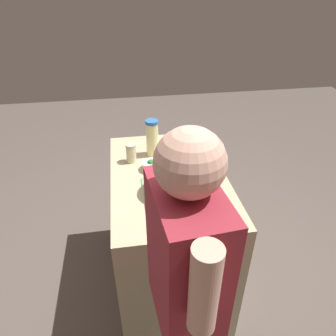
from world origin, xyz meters
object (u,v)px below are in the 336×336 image
at_px(cooking_pot, 174,178).
at_px(lemonade_pitcher, 152,138).
at_px(person_cook, 183,307).
at_px(broccoli_bowl_center, 152,165).
at_px(mason_jar, 131,153).
at_px(broccoli_bowl_front, 177,145).

relative_size(cooking_pot, lemonade_pitcher, 1.23).
height_order(lemonade_pitcher, person_cook, person_cook).
height_order(broccoli_bowl_center, person_cook, person_cook).
xyz_separation_m(lemonade_pitcher, mason_jar, (0.07, -0.15, -0.06)).
relative_size(lemonade_pitcher, broccoli_bowl_center, 2.10).
bearing_deg(broccoli_bowl_center, cooking_pot, 21.14).
bearing_deg(lemonade_pitcher, cooking_pot, 8.94).
bearing_deg(cooking_pot, broccoli_bowl_front, 167.61).
distance_m(lemonade_pitcher, broccoli_bowl_center, 0.21).
relative_size(mason_jar, person_cook, 0.08).
relative_size(lemonade_pitcher, mason_jar, 1.99).
bearing_deg(mason_jar, person_cook, 7.03).
distance_m(cooking_pot, broccoli_bowl_center, 0.28).
relative_size(broccoli_bowl_front, broccoli_bowl_center, 1.07).
bearing_deg(mason_jar, cooking_pot, 30.34).
bearing_deg(person_cook, mason_jar, -172.97).
bearing_deg(broccoli_bowl_center, lemonade_pitcher, 171.50).
bearing_deg(mason_jar, lemonade_pitcher, 115.58).
distance_m(cooking_pot, person_cook, 0.71).
distance_m(mason_jar, broccoli_bowl_center, 0.17).
xyz_separation_m(mason_jar, person_cook, (1.07, 0.13, -0.07)).
bearing_deg(mason_jar, broccoli_bowl_front, 109.79).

